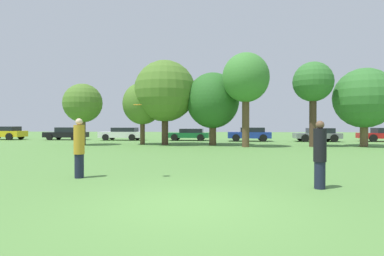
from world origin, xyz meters
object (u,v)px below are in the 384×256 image
Objects in this scene: parked_car_green at (189,134)px; person_catcher at (320,154)px; parked_car_white at (122,134)px; tree_2 at (165,91)px; tree_4 at (246,79)px; parked_car_yellow at (4,133)px; tree_1 at (142,104)px; parked_car_grey at (318,134)px; tree_5 at (313,83)px; tree_3 at (213,101)px; parked_car_black at (67,133)px; tree_0 at (83,103)px; tree_6 at (364,98)px; parked_car_blue at (250,134)px; frisbee at (138,105)px; person_thrower at (79,148)px.

person_catcher is at bearing 104.41° from parked_car_green.
parked_car_white is at bearing -53.49° from person_catcher.
tree_4 is at bearing -16.71° from tree_2.
tree_1 is at bearing 159.25° from parked_car_yellow.
parked_car_grey is at bearing 47.97° from tree_4.
tree_1 is at bearing -54.07° from person_catcher.
tree_3 is at bearing 171.85° from tree_5.
person_catcher is 23.49m from parked_car_green.
tree_1 is 5.47m from tree_3.
tree_1 reaches higher than parked_car_white.
tree_2 is at bearing 149.70° from parked_car_black.
parked_car_white is 18.56m from parked_car_grey.
person_catcher is 25.77m from parked_car_white.
tree_6 reaches higher than tree_0.
tree_2 is 1.51× the size of parked_car_yellow.
tree_5 is at bearing -5.61° from tree_1.
tree_4 is at bearing -171.58° from tree_6.
parked_car_yellow is (-21.63, 6.49, -2.63)m from tree_3.
parked_car_black is 1.05× the size of parked_car_blue.
tree_1 is 7.65m from parked_car_green.
parked_car_grey is at bearing 24.78° from tree_2.
frisbee is 0.05× the size of parked_car_white.
parked_car_black is 24.39m from parked_car_grey.
tree_0 is at bearing 86.14° from parked_car_white.
person_thrower is 2.13m from frisbee.
parked_car_blue reaches higher than parked_car_grey.
tree_4 is 25.67m from parked_car_yellow.
person_catcher is 19.93m from tree_0.
tree_3 is at bearing 110.75° from parked_car_green.
tree_6 is 1.29× the size of parked_car_yellow.
tree_3 is 11.63m from parked_car_white.
tree_2 is 9.77m from parked_car_blue.
tree_4 is at bearing -37.50° from tree_3.
tree_4 is 4.78m from tree_5.
parked_car_yellow is 19.12m from parked_car_green.
parked_car_yellow is 12.46m from parked_car_white.
person_thrower is at bearing -102.54° from tree_3.
tree_5 is 1.40× the size of parked_car_white.
tree_6 is 1.30× the size of parked_car_white.
tree_6 is 26.81m from parked_car_black.
person_thrower is 0.43× the size of parked_car_grey.
tree_2 is at bearing 41.59° from parked_car_blue.
tree_4 reaches higher than parked_car_green.
tree_1 is 12.63m from tree_5.
parked_car_yellow is at bearing 1.13° from parked_car_white.
parked_car_yellow is (-18.27, 21.58, -0.16)m from person_thrower.
person_thrower reaches higher than person_catcher.
frisbee is at bearing 77.48° from parked_car_blue.
tree_6 is (16.11, -0.78, 0.23)m from tree_1.
parked_car_grey is (14.84, 5.80, -2.51)m from tree_1.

